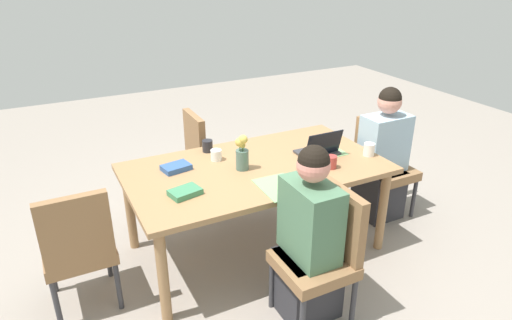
% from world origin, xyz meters
% --- Properties ---
extents(ground_plane, '(10.00, 10.00, 0.00)m').
position_xyz_m(ground_plane, '(0.00, 0.00, 0.00)').
color(ground_plane, gray).
extents(dining_table, '(1.93, 1.07, 0.73)m').
position_xyz_m(dining_table, '(0.00, 0.00, 0.66)').
color(dining_table, '#9E754C').
rests_on(dining_table, ground_plane).
extents(chair_head_left_left_near, '(0.44, 0.44, 0.90)m').
position_xyz_m(chair_head_left_left_near, '(-1.29, -0.04, 0.50)').
color(chair_head_left_left_near, olive).
rests_on(chair_head_left_left_near, ground_plane).
extents(person_head_left_left_near, '(0.40, 0.36, 1.19)m').
position_xyz_m(person_head_left_left_near, '(-1.23, 0.03, 0.53)').
color(person_head_left_left_near, '#2D2D33').
rests_on(person_head_left_left_near, ground_plane).
extents(chair_far_left_mid, '(0.44, 0.44, 0.90)m').
position_xyz_m(chair_far_left_mid, '(-0.05, 0.85, 0.50)').
color(chair_far_left_mid, olive).
rests_on(chair_far_left_mid, ground_plane).
extents(person_far_left_mid, '(0.36, 0.40, 1.19)m').
position_xyz_m(person_far_left_mid, '(0.03, 0.79, 0.53)').
color(person_far_left_mid, '#2D2D33').
rests_on(person_far_left_mid, ground_plane).
extents(chair_near_left_far, '(0.44, 0.44, 0.90)m').
position_xyz_m(chair_near_left_far, '(0.06, -0.88, 0.50)').
color(chair_near_left_far, olive).
rests_on(chair_near_left_far, ground_plane).
extents(chair_head_right_right_near, '(0.44, 0.44, 0.90)m').
position_xyz_m(chair_head_right_right_near, '(1.32, 0.10, 0.50)').
color(chair_head_right_right_near, olive).
rests_on(chair_head_right_right_near, ground_plane).
extents(flower_vase, '(0.10, 0.10, 0.27)m').
position_xyz_m(flower_vase, '(0.12, 0.00, 0.86)').
color(flower_vase, '#4C6B60').
rests_on(flower_vase, dining_table).
extents(placemat_head_left_left_near, '(0.36, 0.27, 0.00)m').
position_xyz_m(placemat_head_left_left_near, '(-0.58, 0.01, 0.73)').
color(placemat_head_left_left_near, '#7FAD70').
rests_on(placemat_head_left_left_near, dining_table).
extents(placemat_far_left_mid, '(0.27, 0.37, 0.00)m').
position_xyz_m(placemat_far_left_mid, '(0.01, 0.38, 0.73)').
color(placemat_far_left_mid, '#7FAD70').
rests_on(placemat_far_left_mid, dining_table).
extents(laptop_head_left_left_near, '(0.32, 0.22, 0.21)m').
position_xyz_m(laptop_head_left_left_near, '(-0.54, 0.04, 0.78)').
color(laptop_head_left_left_near, '#38383D').
rests_on(laptop_head_left_left_near, dining_table).
extents(coffee_mug_near_left, '(0.08, 0.08, 0.10)m').
position_xyz_m(coffee_mug_near_left, '(0.22, -0.43, 0.78)').
color(coffee_mug_near_left, '#232328').
rests_on(coffee_mug_near_left, dining_table).
extents(coffee_mug_near_right, '(0.09, 0.09, 0.08)m').
position_xyz_m(coffee_mug_near_right, '(0.22, -0.24, 0.77)').
color(coffee_mug_near_right, white).
rests_on(coffee_mug_near_right, dining_table).
extents(coffee_mug_centre_left, '(0.08, 0.08, 0.09)m').
position_xyz_m(coffee_mug_centre_left, '(-0.48, 0.28, 0.78)').
color(coffee_mug_centre_left, '#AD3D38').
rests_on(coffee_mug_centre_left, dining_table).
extents(coffee_mug_centre_right, '(0.09, 0.09, 0.10)m').
position_xyz_m(coffee_mug_centre_right, '(-0.89, 0.23, 0.78)').
color(coffee_mug_centre_right, white).
rests_on(coffee_mug_centre_right, dining_table).
extents(book_red_cover, '(0.23, 0.18, 0.04)m').
position_xyz_m(book_red_cover, '(0.62, 0.19, 0.75)').
color(book_red_cover, '#3D7F56').
rests_on(book_red_cover, dining_table).
extents(book_blue_cover, '(0.22, 0.17, 0.04)m').
position_xyz_m(book_blue_cover, '(0.56, -0.21, 0.75)').
color(book_blue_cover, '#335693').
rests_on(book_blue_cover, dining_table).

